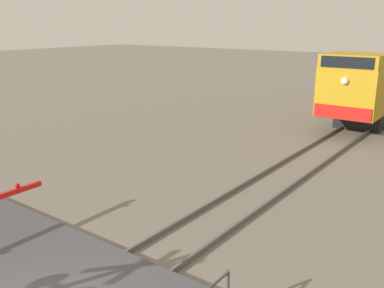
{
  "coord_description": "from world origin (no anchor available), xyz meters",
  "views": [
    {
      "loc": [
        6.21,
        -3.6,
        5.57
      ],
      "look_at": [
        -0.89,
        5.98,
        2.18
      ],
      "focal_mm": 39.91,
      "sensor_mm": 36.0,
      "label": 1
    }
  ],
  "objects": []
}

